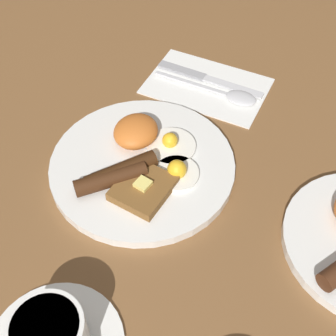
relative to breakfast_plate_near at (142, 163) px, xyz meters
The scene contains 5 objects.
ground_plane 0.01m from the breakfast_plate_near, 144.36° to the left, with size 3.00×3.00×0.00m, color brown.
breakfast_plate_near is the anchor object (origin of this frame).
napkin 0.22m from the breakfast_plate_near, behind, with size 0.14×0.20×0.01m, color white.
knife 0.23m from the breakfast_plate_near, behind, with size 0.02×0.20×0.01m.
spoon 0.21m from the breakfast_plate_near, 162.59° to the left, with size 0.04×0.19×0.01m.
Camera 1 is at (0.39, 0.23, 0.53)m, focal length 50.00 mm.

